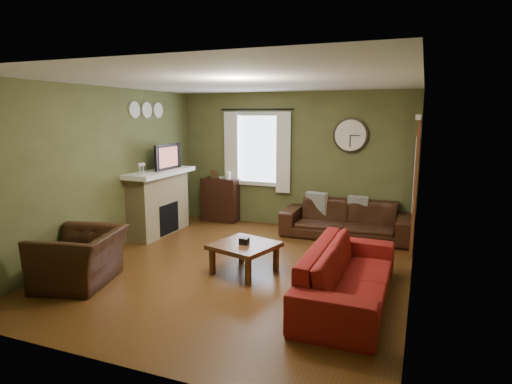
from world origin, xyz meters
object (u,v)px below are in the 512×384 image
(bookshelf, at_px, (220,200))
(coffee_table, at_px, (245,258))
(sofa_red, at_px, (349,274))
(sofa_brown, at_px, (346,219))
(armchair, at_px, (80,258))

(bookshelf, bearing_deg, coffee_table, -57.60)
(bookshelf, relative_size, coffee_table, 1.13)
(sofa_red, bearing_deg, sofa_brown, 10.29)
(bookshelf, height_order, armchair, bookshelf)
(sofa_red, distance_m, armchair, 3.40)
(sofa_brown, bearing_deg, armchair, -129.93)
(sofa_red, height_order, coffee_table, sofa_red)
(bookshelf, distance_m, armchair, 3.68)
(sofa_red, distance_m, coffee_table, 1.55)
(sofa_red, xyz_separation_m, armchair, (-3.32, -0.71, 0.02))
(armchair, distance_m, coffee_table, 2.15)
(bookshelf, distance_m, sofa_red, 4.29)
(bookshelf, bearing_deg, armchair, -93.32)
(bookshelf, relative_size, armchair, 0.83)
(bookshelf, bearing_deg, sofa_red, -43.56)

